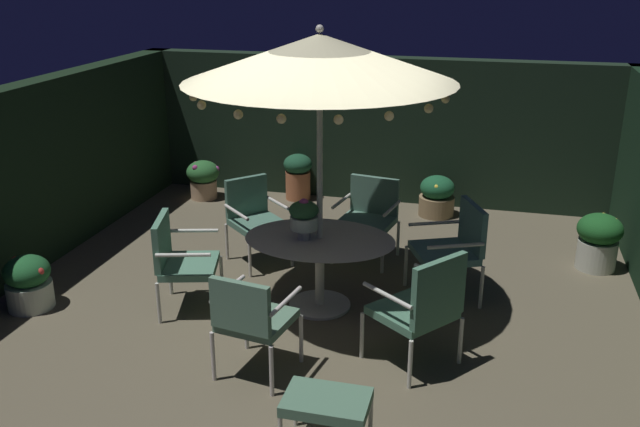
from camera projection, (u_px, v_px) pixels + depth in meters
ground_plane at (307, 321)px, 6.63m from camera, size 6.95×7.90×0.02m
hedge_backdrop_rear at (378, 129)px, 9.74m from camera, size 6.95×0.30×2.02m
patio_dining_table at (320, 253)px, 6.70m from camera, size 1.47×1.12×0.74m
patio_umbrella at (320, 59)px, 6.06m from camera, size 2.46×2.46×2.73m
centerpiece_planter at (304, 216)px, 6.52m from camera, size 0.28×0.28×0.41m
patio_chair_north at (369, 213)px, 7.87m from camera, size 0.73×0.68×0.92m
patio_chair_northeast at (254, 214)px, 7.78m from camera, size 0.82×0.81×0.95m
patio_chair_east at (179, 257)px, 6.67m from camera, size 0.71×0.77×0.95m
patio_chair_southeast at (251, 316)px, 5.54m from camera, size 0.65×0.66×0.94m
patio_chair_south at (423, 304)px, 5.67m from camera, size 0.86×0.87×1.04m
patio_chair_southwest at (454, 244)px, 6.91m from camera, size 0.83×0.84×0.99m
ottoman_footrest at (327, 404)px, 4.77m from camera, size 0.59×0.40×0.42m
potted_plant_back_center at (437, 196)px, 9.28m from camera, size 0.48×0.48×0.55m
potted_plant_right_near at (28, 282)px, 6.78m from camera, size 0.45×0.45×0.55m
potted_plant_right_far at (599, 240)px, 7.63m from camera, size 0.49×0.49×0.64m
potted_plant_back_right at (298, 175)px, 9.91m from camera, size 0.41×0.41×0.66m
potted_plant_front_corner at (203, 178)px, 9.95m from camera, size 0.47×0.47×0.56m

